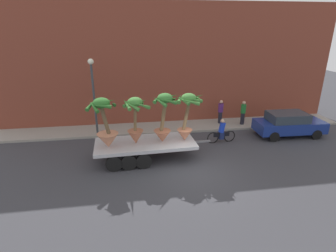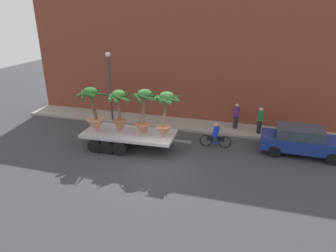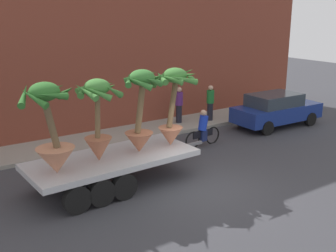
# 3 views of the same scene
# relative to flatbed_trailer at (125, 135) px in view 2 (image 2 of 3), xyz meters

# --- Properties ---
(ground_plane) EXTENTS (60.00, 60.00, 0.00)m
(ground_plane) POSITION_rel_flatbed_trailer_xyz_m (2.55, -1.68, -0.75)
(ground_plane) COLOR #38383D
(sidewalk) EXTENTS (24.00, 2.20, 0.15)m
(sidewalk) POSITION_rel_flatbed_trailer_xyz_m (2.55, 4.42, -0.68)
(sidewalk) COLOR gray
(sidewalk) RESTS_ON ground
(building_facade) EXTENTS (24.00, 1.20, 8.37)m
(building_facade) POSITION_rel_flatbed_trailer_xyz_m (2.55, 6.12, 3.44)
(building_facade) COLOR brown
(building_facade) RESTS_ON ground
(flatbed_trailer) EXTENTS (6.31, 2.47, 0.98)m
(flatbed_trailer) POSITION_rel_flatbed_trailer_xyz_m (0.00, 0.00, 0.00)
(flatbed_trailer) COLOR #B7BABF
(flatbed_trailer) RESTS_ON ground
(potted_palm_rear) EXTENTS (1.46, 1.51, 2.63)m
(potted_palm_rear) POSITION_rel_flatbed_trailer_xyz_m (1.25, -0.08, 1.55)
(potted_palm_rear) COLOR #B26647
(potted_palm_rear) RESTS_ON flatbed_trailer
(potted_palm_middle) EXTENTS (1.49, 1.38, 2.58)m
(potted_palm_middle) POSITION_rel_flatbed_trailer_xyz_m (-1.69, -0.35, 1.35)
(potted_palm_middle) COLOR tan
(potted_palm_middle) RESTS_ON flatbed_trailer
(potted_palm_front) EXTENTS (1.44, 1.45, 2.48)m
(potted_palm_front) POSITION_rel_flatbed_trailer_xyz_m (-0.22, -0.10, 1.54)
(potted_palm_front) COLOR #B26647
(potted_palm_front) RESTS_ON flatbed_trailer
(potted_palm_extra) EXTENTS (1.55, 1.56, 2.59)m
(potted_palm_extra) POSITION_rel_flatbed_trailer_xyz_m (2.47, -0.10, 1.70)
(potted_palm_extra) COLOR #C17251
(potted_palm_extra) RESTS_ON flatbed_trailer
(cyclist) EXTENTS (1.84, 0.37, 1.54)m
(cyclist) POSITION_rel_flatbed_trailer_xyz_m (5.05, 1.53, -0.08)
(cyclist) COLOR black
(cyclist) RESTS_ON ground
(parked_car) EXTENTS (4.42, 1.93, 1.58)m
(parked_car) POSITION_rel_flatbed_trailer_xyz_m (9.71, 1.91, 0.08)
(parked_car) COLOR navy
(parked_car) RESTS_ON ground
(pedestrian_near_gate) EXTENTS (0.36, 0.36, 1.71)m
(pedestrian_near_gate) POSITION_rel_flatbed_trailer_xyz_m (5.99, 4.54, 0.29)
(pedestrian_near_gate) COLOR black
(pedestrian_near_gate) RESTS_ON sidewalk
(pedestrian_far_left) EXTENTS (0.36, 0.36, 1.71)m
(pedestrian_far_left) POSITION_rel_flatbed_trailer_xyz_m (7.49, 4.07, 0.29)
(pedestrian_far_left) COLOR black
(pedestrian_far_left) RESTS_ON sidewalk
(street_lamp) EXTENTS (0.36, 0.36, 4.83)m
(street_lamp) POSITION_rel_flatbed_trailer_xyz_m (-2.61, 3.62, 2.48)
(street_lamp) COLOR #383D42
(street_lamp) RESTS_ON sidewalk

